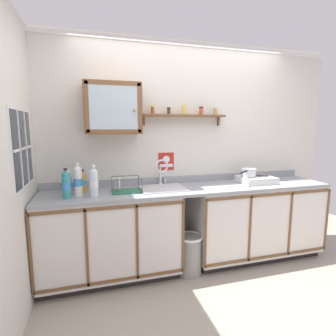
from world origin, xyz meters
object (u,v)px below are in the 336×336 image
object	(u,v)px
bottle_water_clear_0	(94,182)
wall_cabinet	(113,108)
bottle_juice_amber_1	(83,182)
dish_rack	(126,189)
hot_plate_stove	(256,180)
saucepan	(248,172)
bottle_opaque_white_2	(78,181)
bottle_water_blue_4	(68,183)
trash_bin	(190,254)
warning_sign	(166,162)
sink	(162,190)
bottle_detergent_teal_3	(66,185)

from	to	relation	value
bottle_water_clear_0	wall_cabinet	distance (m)	0.79
bottle_juice_amber_1	dish_rack	xyz separation A→B (m)	(0.42, -0.11, -0.08)
hot_plate_stove	saucepan	bearing A→B (deg)	167.76
hot_plate_stove	dish_rack	xyz separation A→B (m)	(-1.56, -0.03, -0.01)
bottle_opaque_white_2	bottle_water_clear_0	bearing A→B (deg)	-24.13
bottle_opaque_white_2	bottle_water_blue_4	xyz separation A→B (m)	(-0.11, 0.16, -0.05)
bottle_opaque_white_2	bottle_water_blue_4	world-z (taller)	bottle_opaque_white_2
trash_bin	dish_rack	bearing A→B (deg)	166.62
bottle_juice_amber_1	trash_bin	distance (m)	1.36
hot_plate_stove	warning_sign	xyz separation A→B (m)	(-1.04, 0.27, 0.22)
bottle_juice_amber_1	sink	bearing A→B (deg)	-3.93
wall_cabinet	warning_sign	xyz separation A→B (m)	(0.61, 0.13, -0.59)
bottle_water_blue_4	warning_sign	world-z (taller)	warning_sign
trash_bin	wall_cabinet	bearing A→B (deg)	156.68
bottle_water_blue_4	trash_bin	size ratio (longest dim) A/B	0.54
bottle_water_clear_0	wall_cabinet	world-z (taller)	wall_cabinet
hot_plate_stove	bottle_detergent_teal_3	bearing A→B (deg)	-176.54
wall_cabinet	trash_bin	world-z (taller)	wall_cabinet
bottle_water_blue_4	bottle_detergent_teal_3	bearing A→B (deg)	-88.97
sink	saucepan	bearing A→B (deg)	-0.10
sink	bottle_detergent_teal_3	bearing A→B (deg)	-171.05
hot_plate_stove	bottle_juice_amber_1	size ratio (longest dim) A/B	1.65
trash_bin	sink	bearing A→B (deg)	140.82
bottle_opaque_white_2	dish_rack	bearing A→B (deg)	3.95
sink	bottle_water_clear_0	distance (m)	0.75
wall_cabinet	sink	bearing A→B (deg)	-13.32
dish_rack	warning_sign	size ratio (longest dim) A/B	1.48
bottle_opaque_white_2	bottle_juice_amber_1	bearing A→B (deg)	75.10
bottle_water_clear_0	dish_rack	size ratio (longest dim) A/B	0.99
saucepan	trash_bin	xyz separation A→B (m)	(-0.81, -0.20, -0.83)
dish_rack	wall_cabinet	bearing A→B (deg)	119.25
hot_plate_stove	bottle_detergent_teal_3	world-z (taller)	bottle_detergent_teal_3
hot_plate_stove	bottle_water_blue_4	size ratio (longest dim) A/B	1.68
bottle_water_clear_0	dish_rack	bearing A→B (deg)	17.19
bottle_detergent_teal_3	dish_rack	bearing A→B (deg)	10.37
saucepan	bottle_juice_amber_1	world-z (taller)	bottle_juice_amber_1
bottle_water_clear_0	bottle_juice_amber_1	size ratio (longest dim) A/B	1.28
warning_sign	trash_bin	bearing A→B (deg)	-73.47
bottle_water_clear_0	trash_bin	size ratio (longest dim) A/B	0.70
sink	hot_plate_stove	size ratio (longest dim) A/B	1.23
bottle_juice_amber_1	warning_sign	size ratio (longest dim) A/B	1.15
bottle_opaque_white_2	trash_bin	xyz separation A→B (m)	(1.11, -0.12, -0.84)
bottle_opaque_white_2	trash_bin	distance (m)	1.40
bottle_opaque_white_2	wall_cabinet	distance (m)	0.82
bottle_juice_amber_1	wall_cabinet	xyz separation A→B (m)	(0.33, 0.06, 0.74)
bottle_detergent_teal_3	wall_cabinet	xyz separation A→B (m)	(0.47, 0.27, 0.72)
sink	bottle_juice_amber_1	bearing A→B (deg)	176.07
bottle_opaque_white_2	wall_cabinet	size ratio (longest dim) A/B	0.56
saucepan	wall_cabinet	bearing A→B (deg)	175.64
saucepan	bottle_detergent_teal_3	xyz separation A→B (m)	(-2.02, -0.15, -0.00)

